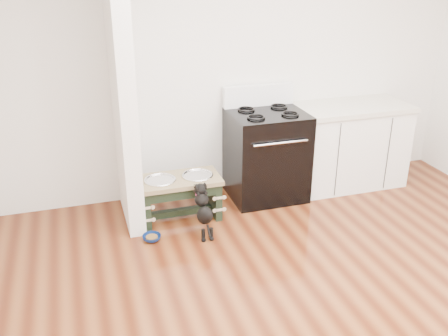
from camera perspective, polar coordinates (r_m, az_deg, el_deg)
ground at (r=3.69m, az=13.92°, el=-17.88°), size 5.00×5.00×0.00m
room_shell at (r=2.92m, az=16.97°, el=6.98°), size 5.00×5.00×5.00m
partition_wall at (r=4.55m, az=-11.61°, el=9.62°), size 0.15×0.80×2.70m
oven_range at (r=5.20m, az=4.85°, el=1.66°), size 0.76×0.69×1.14m
cabinet_run at (r=5.65m, az=14.04°, el=2.53°), size 1.24×0.64×0.91m
dog_feeder at (r=4.80m, az=-5.09°, el=-2.52°), size 0.78×0.42×0.45m
puppy at (r=4.54m, az=-2.35°, el=-4.69°), size 0.14×0.40×0.48m
floor_bowl at (r=4.60m, az=-8.26°, el=-7.91°), size 0.20×0.20×0.05m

